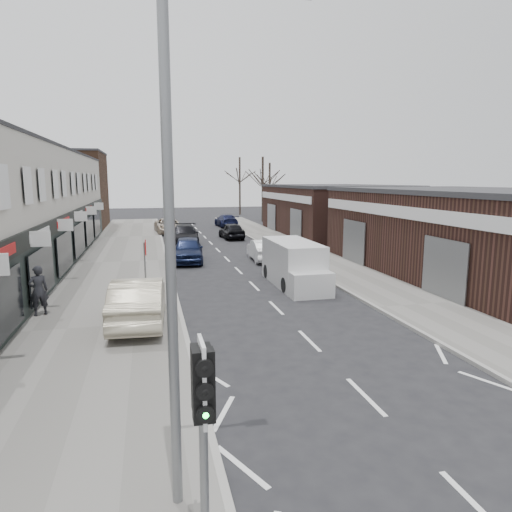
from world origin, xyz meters
TOP-DOWN VIEW (x-y plane):
  - ground at (0.00, 0.00)m, footprint 160.00×160.00m
  - pavement_left at (-6.75, 22.00)m, footprint 5.50×64.00m
  - pavement_right at (5.75, 22.00)m, footprint 3.50×64.00m
  - brick_block_far at (-13.50, 45.00)m, footprint 8.00×10.00m
  - right_unit_near at (12.50, 14.00)m, footprint 10.00×18.00m
  - right_unit_far at (12.50, 34.00)m, footprint 10.00×16.00m
  - tree_far_a at (9.00, 48.00)m, footprint 3.60×3.60m
  - tree_far_b at (11.50, 54.00)m, footprint 3.60×3.60m
  - tree_far_c at (8.50, 60.00)m, footprint 3.60×3.60m
  - traffic_light at (-4.40, -2.02)m, footprint 0.28×0.60m
  - street_lamp at (-4.53, -0.80)m, footprint 2.23×0.22m
  - warning_sign at (-5.16, 12.00)m, footprint 0.12×0.80m
  - white_van at (2.00, 13.81)m, footprint 2.00×5.60m
  - sedan_on_pavement at (-5.44, 8.89)m, footprint 2.03×5.13m
  - pedestrian at (-9.14, 10.70)m, footprint 0.83×0.70m
  - parked_car_left_a at (-2.60, 21.53)m, footprint 2.36×4.85m
  - parked_car_left_b at (-2.20, 29.25)m, footprint 2.68×5.66m
  - parked_car_left_c at (-3.08, 37.88)m, footprint 2.80×5.41m
  - parked_car_right_a at (2.20, 20.98)m, footprint 1.64×4.23m
  - parked_car_right_b at (2.20, 32.38)m, footprint 1.96×4.33m
  - parked_car_right_c at (3.50, 42.87)m, footprint 2.20×4.88m

SIDE VIEW (x-z plane):
  - ground at x=0.00m, z-range 0.00..0.00m
  - tree_far_a at x=9.00m, z-range -4.00..4.00m
  - tree_far_b at x=11.50m, z-range -3.75..3.75m
  - tree_far_c at x=8.50m, z-range -4.25..4.25m
  - pavement_left at x=-6.75m, z-range 0.00..0.12m
  - pavement_right at x=5.75m, z-range 0.00..0.12m
  - parked_car_right_a at x=2.20m, z-range 0.00..1.37m
  - parked_car_right_c at x=3.50m, z-range 0.00..1.39m
  - parked_car_right_b at x=2.20m, z-range 0.00..1.44m
  - parked_car_left_c at x=-3.08m, z-range 0.00..1.46m
  - parked_car_left_b at x=-2.20m, z-range 0.00..1.59m
  - parked_car_left_a at x=-2.60m, z-range 0.00..1.60m
  - sedan_on_pavement at x=-5.44m, z-range 0.12..1.78m
  - white_van at x=2.00m, z-range -0.06..2.12m
  - pedestrian at x=-9.14m, z-range 0.12..2.04m
  - warning_sign at x=-5.16m, z-range 0.85..3.55m
  - right_unit_near at x=12.50m, z-range 0.00..4.50m
  - right_unit_far at x=12.50m, z-range 0.00..4.50m
  - traffic_light at x=-4.40m, z-range 0.86..3.96m
  - brick_block_far at x=-13.50m, z-range 0.00..8.00m
  - street_lamp at x=-4.53m, z-range 0.62..8.62m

